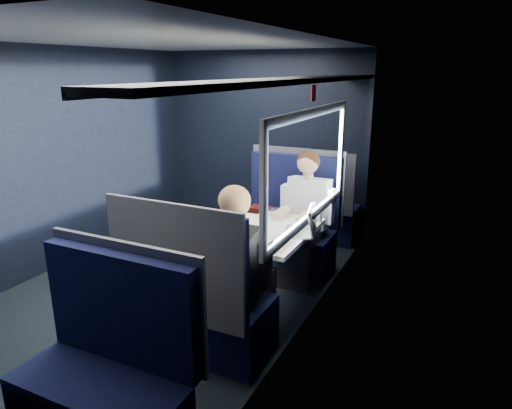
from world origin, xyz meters
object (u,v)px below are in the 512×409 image
at_px(seat_row_front, 315,208).
at_px(cup, 318,216).
at_px(table, 270,238).
at_px(laptop, 305,227).
at_px(seat_bay_near, 287,231).
at_px(seat_bay_far, 198,305).
at_px(woman, 238,263).
at_px(bottle_small, 313,216).
at_px(man, 305,211).
at_px(seat_row_back, 108,380).

bearing_deg(seat_row_front, cup, -70.93).
distance_m(table, laptop, 0.34).
bearing_deg(seat_bay_near, table, -77.64).
distance_m(seat_bay_near, seat_bay_far, 1.75).
xyz_separation_m(seat_bay_far, cup, (0.48, 1.28, 0.37)).
bearing_deg(seat_row_front, seat_bay_near, -90.51).
distance_m(table, woman, 0.71).
height_order(woman, bottle_small, woman).
distance_m(seat_bay_near, cup, 0.77).
height_order(seat_row_front, man, man).
bearing_deg(woman, seat_bay_near, 99.30).
height_order(laptop, cup, laptop).
distance_m(seat_bay_far, laptop, 1.10).
xyz_separation_m(seat_bay_far, woman, (0.25, 0.17, 0.31)).
bearing_deg(cup, man, 128.37).
bearing_deg(seat_row_back, woman, 77.07).
height_order(seat_row_front, laptop, seat_row_front).
distance_m(seat_bay_far, man, 1.62).
relative_size(bottle_small, cup, 2.26).
distance_m(seat_bay_far, bottle_small, 1.31).
relative_size(seat_row_front, bottle_small, 5.56).
distance_m(seat_row_back, man, 2.53).
xyz_separation_m(seat_row_front, bottle_small, (0.48, -1.53, 0.42)).
height_order(table, man, man).
height_order(woman, cup, woman).
bearing_deg(woman, seat_row_front, 95.70).
relative_size(table, seat_row_front, 0.86).
bearing_deg(seat_bay_near, woman, -80.70).
relative_size(seat_row_front, man, 0.88).
xyz_separation_m(seat_row_back, man, (0.25, 2.50, 0.31)).
relative_size(man, bottle_small, 6.34).
height_order(seat_bay_near, cup, seat_bay_near).
height_order(seat_bay_near, man, man).
distance_m(seat_bay_near, woman, 1.63).
xyz_separation_m(table, woman, (0.07, -0.71, 0.06)).
xyz_separation_m(seat_bay_far, seat_row_front, (0.00, 2.67, -0.00)).
distance_m(seat_bay_near, man, 0.43).
bearing_deg(seat_row_back, seat_bay_far, 90.00).
distance_m(seat_bay_near, bottle_small, 0.88).
height_order(man, woman, same).
xyz_separation_m(woman, laptop, (0.23, 0.74, 0.08)).
height_order(seat_row_back, cup, seat_row_back).
relative_size(table, seat_bay_near, 0.79).
xyz_separation_m(table, bottle_small, (0.30, 0.27, 0.17)).
bearing_deg(cup, bottle_small, -90.00).
relative_size(seat_bay_far, man, 0.95).
relative_size(seat_row_back, laptop, 3.23).
relative_size(seat_row_front, cup, 12.59).
relative_size(woman, cup, 14.34).
distance_m(seat_bay_near, seat_row_back, 2.67).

